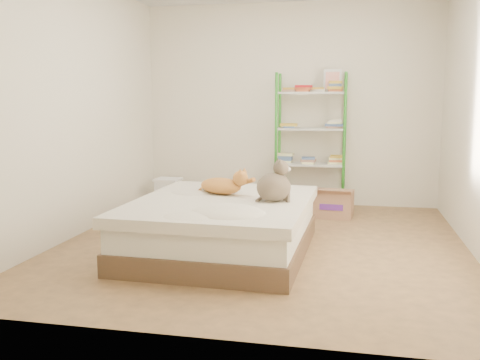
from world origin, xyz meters
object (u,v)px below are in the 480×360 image
(shelf_unit, at_px, (311,137))
(bed, at_px, (222,226))
(orange_cat, at_px, (221,184))
(grey_cat, at_px, (274,181))
(white_bin, at_px, (168,192))
(cardboard_box, at_px, (333,204))

(shelf_unit, bearing_deg, bed, -105.33)
(orange_cat, bearing_deg, grey_cat, -10.60)
(grey_cat, bearing_deg, shelf_unit, -26.20)
(orange_cat, bearing_deg, white_bin, 139.62)
(bed, xyz_separation_m, grey_cat, (0.46, -0.00, 0.43))
(orange_cat, distance_m, grey_cat, 0.61)
(grey_cat, distance_m, cardboard_box, 1.83)
(grey_cat, height_order, cardboard_box, grey_cat)
(bed, height_order, shelf_unit, shelf_unit)
(grey_cat, relative_size, shelf_unit, 0.21)
(bed, bearing_deg, cardboard_box, 62.76)
(grey_cat, bearing_deg, white_bin, 18.29)
(bed, distance_m, cardboard_box, 1.93)
(bed, relative_size, shelf_unit, 1.11)
(grey_cat, distance_m, white_bin, 2.59)
(shelf_unit, height_order, cardboard_box, shelf_unit)
(bed, xyz_separation_m, cardboard_box, (0.93, 1.69, -0.08))
(white_bin, bearing_deg, grey_cat, -49.31)
(bed, height_order, orange_cat, orange_cat)
(grey_cat, relative_size, white_bin, 1.03)
(orange_cat, relative_size, shelf_unit, 0.28)
(bed, distance_m, grey_cat, 0.63)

